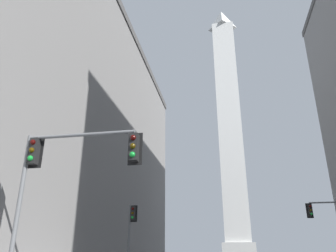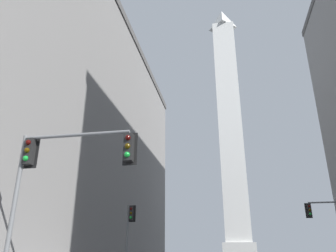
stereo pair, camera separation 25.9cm
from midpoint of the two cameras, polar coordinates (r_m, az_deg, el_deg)
name	(u,v)px [view 1 (the left image)]	position (r m, az deg, el deg)	size (l,w,h in m)	color
building_left	(4,137)	(40.44, -26.87, -1.75)	(27.92, 46.31, 27.03)	gray
obelisk	(229,122)	(88.59, 10.53, 0.77)	(7.47, 7.47, 71.12)	silver
traffic_light_near_left	(62,168)	(13.79, -18.54, -6.91)	(5.04, 0.50, 6.10)	slate
traffic_light_mid_left	(131,227)	(27.56, -6.76, -17.13)	(0.78, 0.50, 5.28)	slate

